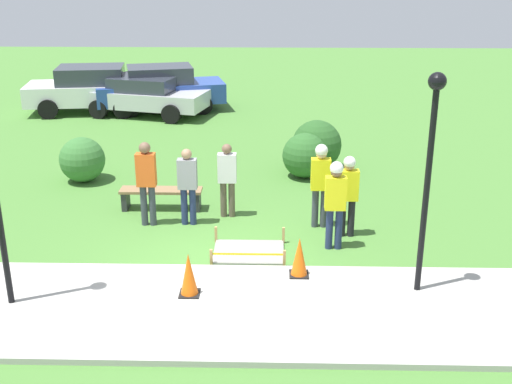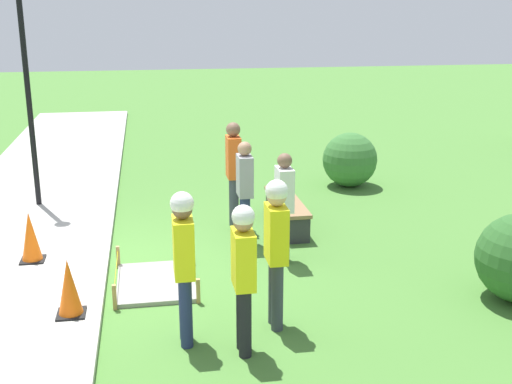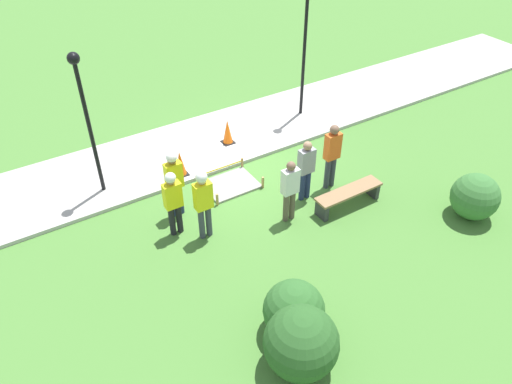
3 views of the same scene
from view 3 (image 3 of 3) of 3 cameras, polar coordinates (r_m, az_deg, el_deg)
ground_plane at (r=13.89m, az=-1.79°, el=3.08°), size 60.00×60.00×0.00m
sidewalk at (r=14.96m, az=-4.70°, el=5.95°), size 28.00×2.96×0.10m
wet_concrete_patch at (r=13.12m, az=-2.94°, el=0.87°), size 1.40×1.10×0.33m
traffic_cone_near_patch at (r=14.53m, az=-3.27°, el=6.90°), size 0.34×0.34×0.74m
traffic_cone_far_patch at (r=13.32m, az=-8.65°, el=3.26°), size 0.34×0.34×0.71m
park_bench at (r=12.45m, az=10.52°, el=-0.33°), size 1.83×0.44×0.48m
worker_supervisor at (r=11.22m, az=-9.47°, el=-0.76°), size 0.40×0.25×1.70m
worker_assistant at (r=10.99m, az=-6.05°, el=-0.79°), size 0.40×0.26×1.81m
worker_trainee at (r=11.73m, az=-9.35°, el=1.56°), size 0.40×0.26×1.78m
bystander_in_orange_shirt at (r=12.65m, az=8.68°, el=4.47°), size 0.40×0.24×1.82m
bystander_in_gray_shirt at (r=11.53m, az=3.90°, el=0.47°), size 0.40×0.22×1.65m
bystander_in_white_shirt at (r=12.21m, az=5.74°, el=2.82°), size 0.40×0.22×1.67m
lamppost_near at (r=12.18m, az=-19.05°, el=9.42°), size 0.28×0.28×3.66m
lamppost_far at (r=15.18m, az=5.72°, el=18.36°), size 0.28×0.28×4.35m
shrub_rounded_near at (r=8.90m, az=5.18°, el=-16.79°), size 1.32×1.32×1.32m
shrub_rounded_mid at (r=12.92m, az=23.75°, el=-0.49°), size 1.14×1.14×1.14m
shrub_rounded_far at (r=9.42m, az=4.35°, el=-13.33°), size 1.16×1.16×1.16m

